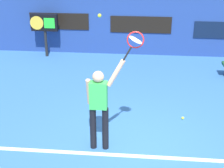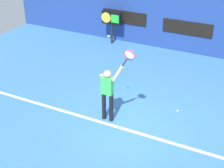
{
  "view_description": "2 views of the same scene",
  "coord_description": "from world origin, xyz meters",
  "px_view_note": "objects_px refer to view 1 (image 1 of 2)",
  "views": [
    {
      "loc": [
        0.13,
        -5.74,
        3.95
      ],
      "look_at": [
        -0.45,
        0.19,
        1.39
      ],
      "focal_mm": 53.87,
      "sensor_mm": 36.0,
      "label": 1
    },
    {
      "loc": [
        3.24,
        -7.52,
        5.95
      ],
      "look_at": [
        -0.77,
        0.52,
        1.01
      ],
      "focal_mm": 53.4,
      "sensor_mm": 36.0,
      "label": 2
    }
  ],
  "objects_px": {
    "tennis_ball": "(100,16)",
    "spare_ball": "(183,118)",
    "tennis_racket": "(135,41)",
    "scoreboard_clock": "(44,24)",
    "tennis_player": "(99,104)"
  },
  "relations": [
    {
      "from": "tennis_player",
      "to": "scoreboard_clock",
      "type": "xyz_separation_m",
      "value": [
        -2.73,
        5.71,
        0.18
      ]
    },
    {
      "from": "tennis_player",
      "to": "tennis_racket",
      "type": "xyz_separation_m",
      "value": [
        0.66,
        -0.0,
        1.27
      ]
    },
    {
      "from": "tennis_ball",
      "to": "spare_ball",
      "type": "bearing_deg",
      "value": 37.05
    },
    {
      "from": "tennis_player",
      "to": "scoreboard_clock",
      "type": "distance_m",
      "value": 6.33
    },
    {
      "from": "tennis_ball",
      "to": "scoreboard_clock",
      "type": "height_order",
      "value": "tennis_ball"
    },
    {
      "from": "tennis_player",
      "to": "spare_ball",
      "type": "height_order",
      "value": "tennis_player"
    },
    {
      "from": "scoreboard_clock",
      "to": "tennis_ball",
      "type": "bearing_deg",
      "value": -64.12
    },
    {
      "from": "tennis_racket",
      "to": "tennis_ball",
      "type": "relative_size",
      "value": 9.01
    },
    {
      "from": "tennis_ball",
      "to": "scoreboard_clock",
      "type": "bearing_deg",
      "value": 115.88
    },
    {
      "from": "tennis_racket",
      "to": "spare_ball",
      "type": "height_order",
      "value": "tennis_racket"
    },
    {
      "from": "scoreboard_clock",
      "to": "tennis_racket",
      "type": "bearing_deg",
      "value": -59.35
    },
    {
      "from": "scoreboard_clock",
      "to": "spare_ball",
      "type": "bearing_deg",
      "value": -43.64
    },
    {
      "from": "scoreboard_clock",
      "to": "spare_ball",
      "type": "relative_size",
      "value": 22.85
    },
    {
      "from": "tennis_ball",
      "to": "spare_ball",
      "type": "xyz_separation_m",
      "value": [
        1.79,
        1.35,
        -2.69
      ]
    },
    {
      "from": "tennis_racket",
      "to": "scoreboard_clock",
      "type": "xyz_separation_m",
      "value": [
        -3.38,
        5.71,
        -1.09
      ]
    }
  ]
}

